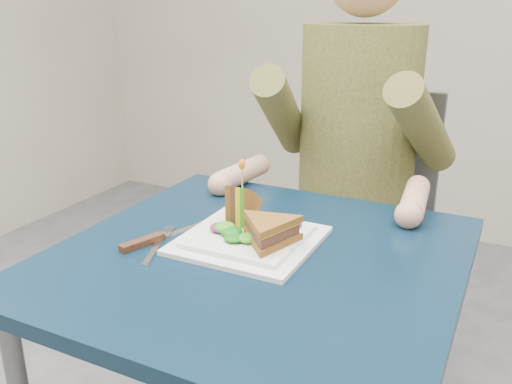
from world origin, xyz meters
The scene contains 12 objects.
table centered at (0.00, 0.00, 0.65)m, with size 0.75×0.75×0.73m.
chair centered at (0.00, 0.74, 0.54)m, with size 0.42×0.40×0.93m.
diner centered at (0.00, 0.63, 0.91)m, with size 0.54×0.59×0.74m.
plate centered at (-0.03, 0.03, 0.74)m, with size 0.26×0.26×0.02m.
sandwich_flat centered at (0.02, 0.01, 0.78)m, with size 0.20×0.20×0.05m.
sandwich_upright centered at (-0.07, 0.08, 0.78)m, with size 0.08×0.12×0.12m.
fork centered at (-0.19, -0.07, 0.73)m, with size 0.07×0.17×0.01m.
knife centered at (-0.21, -0.06, 0.74)m, with size 0.09×0.22×0.02m.
toothpick centered at (-0.07, 0.08, 0.85)m, with size 0.00×0.00×0.06m, color tan.
toothpick_frill centered at (-0.07, 0.08, 0.88)m, with size 0.01×0.01×0.02m, color orange.
lettuce_spill centered at (-0.03, 0.04, 0.76)m, with size 0.15×0.13×0.02m, color #337A14, non-canonical shape.
onion_ring centered at (-0.02, 0.04, 0.77)m, with size 0.04×0.04×0.01m, color #9E4C7A.
Camera 1 is at (0.42, -0.85, 1.18)m, focal length 38.00 mm.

